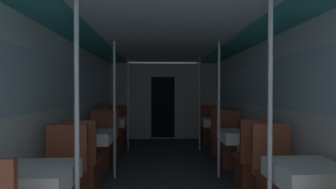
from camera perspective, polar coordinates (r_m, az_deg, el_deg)
The scene contains 25 objects.
wall_left at distance 4.31m, azimuth -20.35°, elevation -2.27°, with size 0.05×8.42×2.07m.
wall_right at distance 4.41m, azimuth 19.32°, elevation -2.20°, with size 0.05×8.42×2.07m.
ceiling_panel at distance 4.17m, azimuth -0.29°, elevation 11.74°, with size 2.96×8.42×0.07m.
bulkhead_far at distance 7.19m, azimuth -1.13°, elevation -1.48°, with size 2.90×0.09×2.07m.
dining_table_left_0 at distance 2.46m, azimuth -26.73°, elevation -16.63°, with size 0.57×0.57×0.71m.
support_pole_left_0 at distance 2.25m, azimuth -19.21°, elevation -6.60°, with size 0.04×0.04×2.07m.
dining_table_left_1 at distance 4.14m, azimuth -16.07°, elevation -9.40°, with size 0.57×0.57×0.71m.
chair_left_near_1 at distance 3.70m, azimuth -18.11°, elevation -15.37°, with size 0.43×0.43×0.96m.
chair_left_far_1 at distance 4.71m, azimuth -14.47°, elevation -11.83°, with size 0.43×0.43×0.96m.
support_pole_left_1 at distance 4.02m, azimuth -11.59°, elevation -3.29°, with size 0.04×0.04×2.07m.
dining_table_left_2 at distance 5.90m, azimuth -11.82°, elevation -6.30°, with size 0.57×0.57×0.71m.
chair_left_near_2 at distance 5.43m, azimuth -12.76°, elevation -10.12°, with size 0.43×0.43×0.96m.
chair_left_far_2 at distance 6.47m, azimuth -11.01°, elevation -8.33°, with size 0.43×0.43×0.96m.
support_pole_left_2 at distance 5.82m, azimuth -8.68°, elevation -2.00°, with size 0.04×0.04×2.07m.
dining_table_right_0 at distance 2.58m, azimuth 28.13°, elevation -15.78°, with size 0.57×0.57×0.71m.
chair_right_far_0 at distance 3.12m, azimuth 22.85°, elevation -18.51°, with size 0.43×0.43×0.96m.
support_pole_right_0 at distance 2.34m, azimuth 21.31°, elevation -6.31°, with size 0.04×0.04×2.07m.
dining_table_right_1 at distance 4.21m, azimuth 15.34°, elevation -9.21°, with size 0.57×0.57×0.71m.
chair_right_near_1 at distance 3.78m, azimuth 17.85°, elevation -15.01°, with size 0.43×0.43×0.96m.
chair_right_far_1 at distance 4.77m, azimuth 13.34°, elevation -11.65°, with size 0.43×0.43×0.96m.
support_pole_right_1 at distance 4.07m, azimuth 11.00°, elevation -3.24°, with size 0.04×0.04×2.07m.
dining_table_right_2 at distance 5.95m, azimuth 10.00°, elevation -6.23°, with size 0.57×0.57×0.71m.
chair_right_near_2 at distance 5.48m, azimuth 11.20°, elevation -10.00°, with size 0.43×0.43×0.96m.
chair_right_far_2 at distance 6.51m, azimuth 8.99°, elevation -8.26°, with size 0.43×0.43×0.96m.
support_pole_right_2 at distance 5.85m, azimuth 6.91°, elevation -1.98°, with size 0.04×0.04×2.07m.
Camera 1 is at (-0.14, -1.28, 1.32)m, focal length 28.00 mm.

